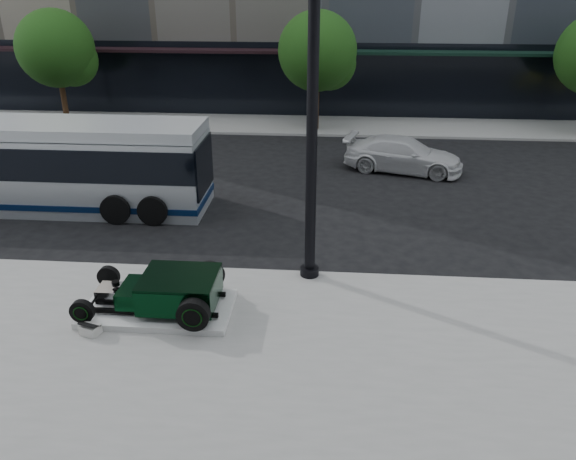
# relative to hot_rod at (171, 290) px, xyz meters

# --- Properties ---
(ground) EXTENTS (120.00, 120.00, 0.00)m
(ground) POSITION_rel_hot_rod_xyz_m (1.72, 4.22, -0.70)
(ground) COLOR black
(ground) RESTS_ON ground
(sidewalk_far) EXTENTS (70.00, 4.00, 0.12)m
(sidewalk_far) POSITION_rel_hot_rod_xyz_m (1.72, 18.22, -0.64)
(sidewalk_far) COLOR gray
(sidewalk_far) RESTS_ON ground
(street_trees) EXTENTS (29.80, 3.80, 5.70)m
(street_trees) POSITION_rel_hot_rod_xyz_m (2.86, 17.29, 3.07)
(street_trees) COLOR black
(street_trees) RESTS_ON sidewalk_far
(display_plinth) EXTENTS (3.40, 1.80, 0.15)m
(display_plinth) POSITION_rel_hot_rod_xyz_m (-0.33, 0.00, -0.50)
(display_plinth) COLOR silver
(display_plinth) RESTS_ON sidewalk_near
(hot_rod) EXTENTS (3.22, 2.00, 0.81)m
(hot_rod) POSITION_rel_hot_rod_xyz_m (0.00, 0.00, 0.00)
(hot_rod) COLOR black
(hot_rod) RESTS_ON display_plinth
(info_plaque) EXTENTS (0.47, 0.40, 0.31)m
(info_plaque) POSITION_rel_hot_rod_xyz_m (-1.55, -1.01, -0.45)
(info_plaque) COLOR silver
(info_plaque) RESTS_ON sidewalk_near
(lamppost) EXTENTS (0.48, 0.48, 8.79)m
(lamppost) POSITION_rel_hot_rod_xyz_m (3.09, 2.02, 3.49)
(lamppost) COLOR black
(lamppost) RESTS_ON sidewalk_near
(transit_bus) EXTENTS (12.12, 2.88, 2.92)m
(transit_bus) POSITION_rel_hot_rod_xyz_m (-6.59, 6.43, 0.79)
(transit_bus) COLOR silver
(transit_bus) RESTS_ON ground
(white_sedan) EXTENTS (5.01, 3.03, 1.36)m
(white_sedan) POSITION_rel_hot_rod_xyz_m (6.44, 11.19, -0.02)
(white_sedan) COLOR silver
(white_sedan) RESTS_ON ground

